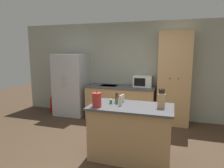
{
  "coord_description": "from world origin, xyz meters",
  "views": [
    {
      "loc": [
        0.86,
        -3.09,
        1.83
      ],
      "look_at": [
        -0.54,
        1.4,
        1.05
      ],
      "focal_mm": 32.0,
      "sensor_mm": 36.0,
      "label": 1
    }
  ],
  "objects_px": {
    "knife_block": "(161,101)",
    "spice_bottle_green_herb": "(121,101)",
    "refrigerator": "(71,85)",
    "microwave": "(143,81)",
    "spice_bottle_pale_salt": "(117,98)",
    "fire_extinguisher": "(52,105)",
    "spice_bottle_tall_dark": "(111,102)",
    "spice_bottle_short_red": "(117,101)",
    "spice_bottle_amber_oil": "(123,99)",
    "pantry_cabinet": "(174,79)",
    "kettle": "(97,100)"
  },
  "relations": [
    {
      "from": "knife_block",
      "to": "spice_bottle_green_herb",
      "type": "distance_m",
      "value": 0.66
    },
    {
      "from": "refrigerator",
      "to": "microwave",
      "type": "height_order",
      "value": "refrigerator"
    },
    {
      "from": "spice_bottle_pale_salt",
      "to": "fire_extinguisher",
      "type": "bearing_deg",
      "value": 145.33
    },
    {
      "from": "spice_bottle_pale_salt",
      "to": "knife_block",
      "type": "bearing_deg",
      "value": -9.57
    },
    {
      "from": "knife_block",
      "to": "spice_bottle_tall_dark",
      "type": "bearing_deg",
      "value": 179.28
    },
    {
      "from": "microwave",
      "to": "spice_bottle_green_herb",
      "type": "height_order",
      "value": "microwave"
    },
    {
      "from": "spice_bottle_short_red",
      "to": "spice_bottle_pale_salt",
      "type": "height_order",
      "value": "spice_bottle_pale_salt"
    },
    {
      "from": "spice_bottle_short_red",
      "to": "spice_bottle_green_herb",
      "type": "height_order",
      "value": "spice_bottle_green_herb"
    },
    {
      "from": "spice_bottle_green_herb",
      "to": "fire_extinguisher",
      "type": "height_order",
      "value": "spice_bottle_green_herb"
    },
    {
      "from": "microwave",
      "to": "spice_bottle_tall_dark",
      "type": "bearing_deg",
      "value": -97.63
    },
    {
      "from": "microwave",
      "to": "knife_block",
      "type": "bearing_deg",
      "value": -73.36
    },
    {
      "from": "spice_bottle_green_herb",
      "to": "spice_bottle_tall_dark",
      "type": "bearing_deg",
      "value": 160.19
    },
    {
      "from": "refrigerator",
      "to": "spice_bottle_tall_dark",
      "type": "bearing_deg",
      "value": -45.8
    },
    {
      "from": "spice_bottle_tall_dark",
      "to": "spice_bottle_green_herb",
      "type": "bearing_deg",
      "value": -19.81
    },
    {
      "from": "microwave",
      "to": "spice_bottle_amber_oil",
      "type": "height_order",
      "value": "microwave"
    },
    {
      "from": "pantry_cabinet",
      "to": "spice_bottle_short_red",
      "type": "height_order",
      "value": "pantry_cabinet"
    },
    {
      "from": "spice_bottle_short_red",
      "to": "kettle",
      "type": "distance_m",
      "value": 0.39
    },
    {
      "from": "refrigerator",
      "to": "microwave",
      "type": "relative_size",
      "value": 3.67
    },
    {
      "from": "spice_bottle_short_red",
      "to": "spice_bottle_green_herb",
      "type": "bearing_deg",
      "value": -45.87
    },
    {
      "from": "spice_bottle_short_red",
      "to": "spice_bottle_amber_oil",
      "type": "xyz_separation_m",
      "value": [
        0.06,
        0.15,
        0.02
      ]
    },
    {
      "from": "microwave",
      "to": "spice_bottle_tall_dark",
      "type": "height_order",
      "value": "microwave"
    },
    {
      "from": "microwave",
      "to": "spice_bottle_pale_salt",
      "type": "bearing_deg",
      "value": -95.93
    },
    {
      "from": "spice_bottle_green_herb",
      "to": "pantry_cabinet",
      "type": "bearing_deg",
      "value": 66.91
    },
    {
      "from": "kettle",
      "to": "fire_extinguisher",
      "type": "bearing_deg",
      "value": 137.33
    },
    {
      "from": "microwave",
      "to": "spice_bottle_green_herb",
      "type": "bearing_deg",
      "value": -92.0
    },
    {
      "from": "knife_block",
      "to": "microwave",
      "type": "bearing_deg",
      "value": 106.64
    },
    {
      "from": "refrigerator",
      "to": "spice_bottle_green_herb",
      "type": "distance_m",
      "value": 2.76
    },
    {
      "from": "refrigerator",
      "to": "microwave",
      "type": "bearing_deg",
      "value": 3.4
    },
    {
      "from": "spice_bottle_short_red",
      "to": "knife_block",
      "type": "bearing_deg",
      "value": -2.17
    },
    {
      "from": "spice_bottle_green_herb",
      "to": "spice_bottle_pale_salt",
      "type": "relative_size",
      "value": 1.02
    },
    {
      "from": "pantry_cabinet",
      "to": "kettle",
      "type": "bearing_deg",
      "value": -119.02
    },
    {
      "from": "spice_bottle_pale_salt",
      "to": "fire_extinguisher",
      "type": "distance_m",
      "value": 3.2
    },
    {
      "from": "spice_bottle_pale_salt",
      "to": "pantry_cabinet",
      "type": "bearing_deg",
      "value": 61.7
    },
    {
      "from": "spice_bottle_pale_salt",
      "to": "kettle",
      "type": "bearing_deg",
      "value": -122.35
    },
    {
      "from": "refrigerator",
      "to": "fire_extinguisher",
      "type": "height_order",
      "value": "refrigerator"
    },
    {
      "from": "fire_extinguisher",
      "to": "kettle",
      "type": "bearing_deg",
      "value": -42.67
    },
    {
      "from": "refrigerator",
      "to": "spice_bottle_tall_dark",
      "type": "height_order",
      "value": "refrigerator"
    },
    {
      "from": "pantry_cabinet",
      "to": "kettle",
      "type": "xyz_separation_m",
      "value": [
        -1.2,
        -2.16,
        -0.11
      ]
    },
    {
      "from": "pantry_cabinet",
      "to": "knife_block",
      "type": "xyz_separation_m",
      "value": [
        -0.18,
        -1.92,
        -0.1
      ]
    },
    {
      "from": "fire_extinguisher",
      "to": "microwave",
      "type": "bearing_deg",
      "value": 1.6
    },
    {
      "from": "spice_bottle_short_red",
      "to": "spice_bottle_tall_dark",
      "type": "bearing_deg",
      "value": -170.71
    },
    {
      "from": "spice_bottle_amber_oil",
      "to": "spice_bottle_pale_salt",
      "type": "relative_size",
      "value": 0.84
    },
    {
      "from": "pantry_cabinet",
      "to": "microwave",
      "type": "bearing_deg",
      "value": 176.4
    },
    {
      "from": "pantry_cabinet",
      "to": "spice_bottle_short_red",
      "type": "distance_m",
      "value": 2.12
    },
    {
      "from": "spice_bottle_tall_dark",
      "to": "spice_bottle_short_red",
      "type": "relative_size",
      "value": 0.74
    },
    {
      "from": "knife_block",
      "to": "spice_bottle_short_red",
      "type": "bearing_deg",
      "value": 177.83
    },
    {
      "from": "spice_bottle_pale_salt",
      "to": "fire_extinguisher",
      "type": "height_order",
      "value": "spice_bottle_pale_salt"
    },
    {
      "from": "spice_bottle_green_herb",
      "to": "kettle",
      "type": "relative_size",
      "value": 0.68
    },
    {
      "from": "fire_extinguisher",
      "to": "pantry_cabinet",
      "type": "bearing_deg",
      "value": 0.45
    },
    {
      "from": "spice_bottle_amber_oil",
      "to": "kettle",
      "type": "relative_size",
      "value": 0.55
    }
  ]
}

